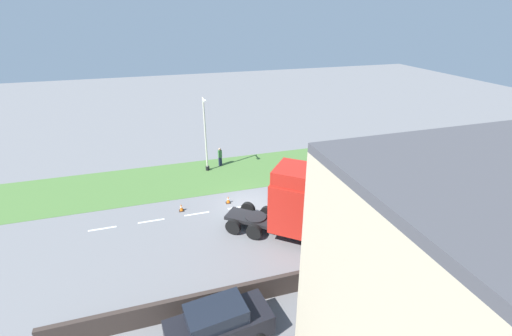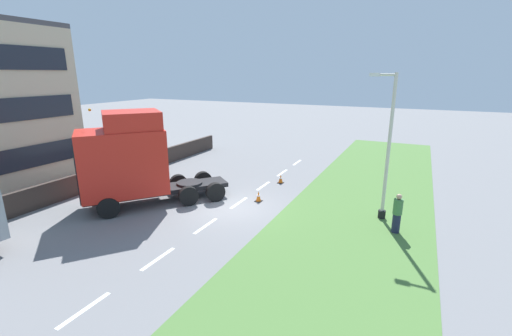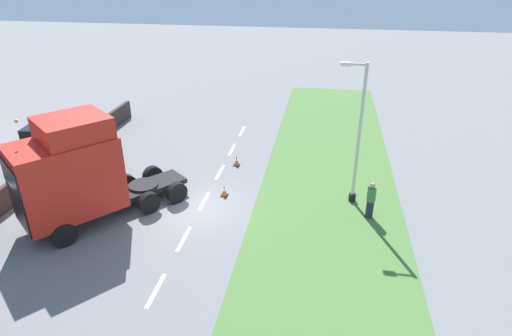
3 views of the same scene
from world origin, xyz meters
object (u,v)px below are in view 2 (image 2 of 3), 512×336
traffic_cone_lead (281,179)px  traffic_cone_trailing (258,196)px  lorry_cab (128,160)px  lamp_post (386,155)px  pedestrian (397,214)px  parked_car (137,152)px

traffic_cone_lead → traffic_cone_trailing: 3.55m
lorry_cab → traffic_cone_lead: 9.22m
lamp_post → traffic_cone_lead: bearing=-25.5°
pedestrian → lamp_post: bearing=-59.7°
lorry_cab → parked_car: bearing=-7.9°
parked_car → traffic_cone_lead: size_ratio=8.29×
parked_car → traffic_cone_trailing: bearing=158.0°
lamp_post → parked_car: bearing=-8.0°
lorry_cab → lamp_post: lamp_post is taller
traffic_cone_lead → traffic_cone_trailing: same height
pedestrian → traffic_cone_trailing: (7.03, -0.82, -0.59)m
traffic_cone_trailing → pedestrian: bearing=173.3°
lorry_cab → parked_car: (5.94, -6.47, -1.51)m
lamp_post → traffic_cone_trailing: bearing=4.8°
lorry_cab → traffic_cone_trailing: size_ratio=12.22×
traffic_cone_lead → traffic_cone_trailing: (-0.11, 3.55, 0.00)m
lorry_cab → traffic_cone_lead: size_ratio=12.22×
parked_car → traffic_cone_lead: bearing=175.2°
parked_car → pedestrian: bearing=161.0°
parked_car → traffic_cone_trailing: size_ratio=8.29×
lamp_post → traffic_cone_trailing: (6.24, 0.53, -2.82)m
lorry_cab → lamp_post: bearing=-122.1°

